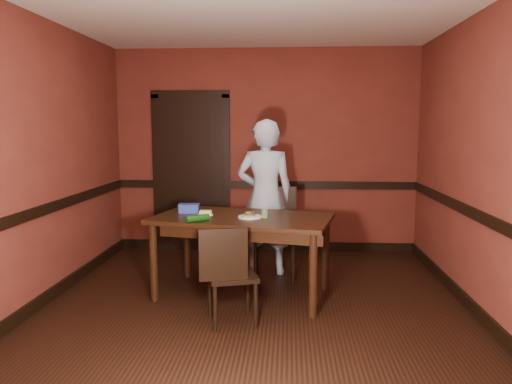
# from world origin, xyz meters

# --- Properties ---
(floor) EXTENTS (4.00, 4.50, 0.01)m
(floor) POSITION_xyz_m (0.00, 0.00, 0.00)
(floor) COLOR black
(floor) RESTS_ON ground
(ceiling) EXTENTS (4.00, 4.50, 0.01)m
(ceiling) POSITION_xyz_m (0.00, 0.00, 2.70)
(ceiling) COLOR white
(ceiling) RESTS_ON ground
(wall_back) EXTENTS (4.00, 0.02, 2.70)m
(wall_back) POSITION_xyz_m (0.00, 2.25, 1.35)
(wall_back) COLOR maroon
(wall_back) RESTS_ON ground
(wall_front) EXTENTS (4.00, 0.02, 2.70)m
(wall_front) POSITION_xyz_m (0.00, -2.25, 1.35)
(wall_front) COLOR maroon
(wall_front) RESTS_ON ground
(wall_left) EXTENTS (0.02, 4.50, 2.70)m
(wall_left) POSITION_xyz_m (-2.00, 0.00, 1.35)
(wall_left) COLOR maroon
(wall_left) RESTS_ON ground
(wall_right) EXTENTS (0.02, 4.50, 2.70)m
(wall_right) POSITION_xyz_m (2.00, 0.00, 1.35)
(wall_right) COLOR maroon
(wall_right) RESTS_ON ground
(dado_back) EXTENTS (4.00, 0.03, 0.10)m
(dado_back) POSITION_xyz_m (0.00, 2.23, 0.90)
(dado_back) COLOR black
(dado_back) RESTS_ON ground
(dado_left) EXTENTS (0.03, 4.50, 0.10)m
(dado_left) POSITION_xyz_m (-1.99, 0.00, 0.90)
(dado_left) COLOR black
(dado_left) RESTS_ON ground
(dado_right) EXTENTS (0.03, 4.50, 0.10)m
(dado_right) POSITION_xyz_m (1.99, 0.00, 0.90)
(dado_right) COLOR black
(dado_right) RESTS_ON ground
(baseboard_back) EXTENTS (4.00, 0.03, 0.12)m
(baseboard_back) POSITION_xyz_m (0.00, 2.23, 0.06)
(baseboard_back) COLOR black
(baseboard_back) RESTS_ON ground
(baseboard_left) EXTENTS (0.03, 4.50, 0.12)m
(baseboard_left) POSITION_xyz_m (-1.99, 0.00, 0.06)
(baseboard_left) COLOR black
(baseboard_left) RESTS_ON ground
(baseboard_right) EXTENTS (0.03, 4.50, 0.12)m
(baseboard_right) POSITION_xyz_m (1.99, 0.00, 0.06)
(baseboard_right) COLOR black
(baseboard_right) RESTS_ON ground
(door) EXTENTS (1.05, 0.07, 2.20)m
(door) POSITION_xyz_m (-1.00, 2.22, 1.09)
(door) COLOR black
(door) RESTS_ON ground
(dining_table) EXTENTS (1.87, 1.29, 0.80)m
(dining_table) POSITION_xyz_m (-0.14, 0.40, 0.40)
(dining_table) COLOR black
(dining_table) RESTS_ON floor
(chair_far) EXTENTS (0.48, 0.48, 1.00)m
(chair_far) POSITION_xyz_m (0.16, 0.98, 0.50)
(chair_far) COLOR black
(chair_far) RESTS_ON floor
(chair_near) EXTENTS (0.50, 0.50, 0.86)m
(chair_near) POSITION_xyz_m (-0.16, -0.31, 0.43)
(chair_near) COLOR black
(chair_near) RESTS_ON floor
(person) EXTENTS (0.66, 0.44, 1.76)m
(person) POSITION_xyz_m (0.05, 1.19, 0.88)
(person) COLOR #AECCE2
(person) RESTS_ON floor
(sandwich_plate) EXTENTS (0.23, 0.23, 0.06)m
(sandwich_plate) POSITION_xyz_m (-0.06, 0.33, 0.82)
(sandwich_plate) COLOR white
(sandwich_plate) RESTS_ON dining_table
(sauce_jar) EXTENTS (0.07, 0.07, 0.08)m
(sauce_jar) POSITION_xyz_m (0.09, 0.34, 0.84)
(sauce_jar) COLOR #5B9649
(sauce_jar) RESTS_ON dining_table
(cheese_saucer) EXTENTS (0.15, 0.15, 0.05)m
(cheese_saucer) POSITION_xyz_m (-0.51, 0.44, 0.82)
(cheese_saucer) COLOR white
(cheese_saucer) RESTS_ON dining_table
(food_tub) EXTENTS (0.22, 0.16, 0.09)m
(food_tub) POSITION_xyz_m (-0.70, 0.58, 0.85)
(food_tub) COLOR blue
(food_tub) RESTS_ON dining_table
(wrapped_veg) EXTENTS (0.22, 0.19, 0.06)m
(wrapped_veg) POSITION_xyz_m (-0.53, 0.09, 0.83)
(wrapped_veg) COLOR #10420F
(wrapped_veg) RESTS_ON dining_table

